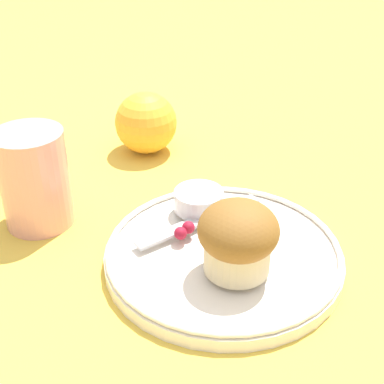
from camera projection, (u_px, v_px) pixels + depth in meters
ground_plane at (204, 248)px, 0.56m from camera, size 3.00×3.00×0.00m
plate at (223, 254)px, 0.54m from camera, size 0.24×0.24×0.02m
muffin at (238, 237)px, 0.49m from camera, size 0.07×0.07×0.07m
cream_ramekin at (199, 199)px, 0.59m from camera, size 0.05×0.05×0.02m
berry_pair at (185, 230)px, 0.54m from camera, size 0.03×0.01×0.01m
butter_knife at (200, 221)px, 0.57m from camera, size 0.15×0.06×0.00m
orange_fruit at (146, 123)px, 0.73m from camera, size 0.08×0.08×0.08m
juice_glass at (34, 179)px, 0.58m from camera, size 0.08×0.08×0.11m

